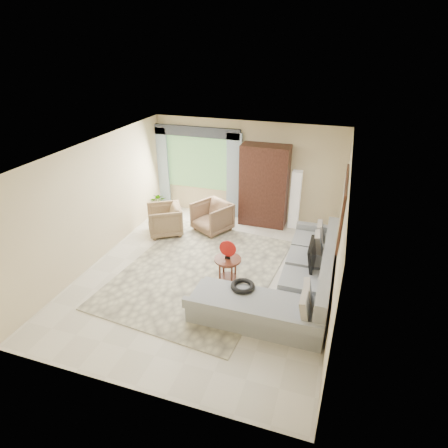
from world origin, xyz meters
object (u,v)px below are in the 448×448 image
(potted_plant, at_px, (158,203))
(armchair_left, at_px, (165,220))
(sectional_sofa, at_px, (293,284))
(floor_lamp, at_px, (295,200))
(armoire, at_px, (264,186))
(coffee_table, at_px, (228,269))
(armchair_right, at_px, (212,217))
(tv_screen, at_px, (312,255))

(potted_plant, bearing_deg, armchair_left, -55.33)
(sectional_sofa, distance_m, floor_lamp, 3.03)
(armchair_left, distance_m, armoire, 2.65)
(coffee_table, distance_m, armchair_right, 2.26)
(tv_screen, bearing_deg, potted_plant, 153.51)
(armoire, bearing_deg, floor_lamp, 4.29)
(coffee_table, relative_size, armchair_right, 0.64)
(floor_lamp, bearing_deg, tv_screen, -74.48)
(sectional_sofa, distance_m, armchair_right, 3.14)
(sectional_sofa, relative_size, floor_lamp, 2.31)
(coffee_table, height_order, armchair_left, armchair_left)
(tv_screen, xyz_separation_m, floor_lamp, (-0.70, 2.52, 0.03))
(armoire, bearing_deg, coffee_table, -91.56)
(sectional_sofa, height_order, tv_screen, tv_screen)
(armoire, bearing_deg, armchair_left, -148.71)
(coffee_table, distance_m, potted_plant, 3.85)
(potted_plant, distance_m, armoire, 3.04)
(sectional_sofa, height_order, armchair_left, sectional_sofa)
(sectional_sofa, relative_size, potted_plant, 5.83)
(sectional_sofa, relative_size, coffee_table, 6.46)
(coffee_table, height_order, potted_plant, potted_plant)
(potted_plant, height_order, floor_lamp, floor_lamp)
(sectional_sofa, bearing_deg, armoire, 113.06)
(tv_screen, relative_size, armoire, 0.35)
(sectional_sofa, bearing_deg, coffee_table, 176.54)
(sectional_sofa, bearing_deg, tv_screen, 58.54)
(sectional_sofa, height_order, floor_lamp, floor_lamp)
(armchair_left, height_order, floor_lamp, floor_lamp)
(potted_plant, bearing_deg, floor_lamp, 4.73)
(armchair_right, relative_size, floor_lamp, 0.56)
(armchair_left, distance_m, armchair_right, 1.18)
(tv_screen, distance_m, potted_plant, 4.98)
(coffee_table, xyz_separation_m, potted_plant, (-2.86, 2.57, 0.02))
(armchair_left, height_order, armoire, armoire)
(coffee_table, bearing_deg, floor_lamp, 73.05)
(armoire, bearing_deg, tv_screen, -58.64)
(armchair_left, relative_size, armoire, 0.39)
(tv_screen, bearing_deg, armoire, 121.36)
(armchair_left, bearing_deg, sectional_sofa, 33.94)
(potted_plant, bearing_deg, armchair_right, -17.49)
(potted_plant, bearing_deg, coffee_table, -41.91)
(floor_lamp, bearing_deg, armchair_right, -155.36)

